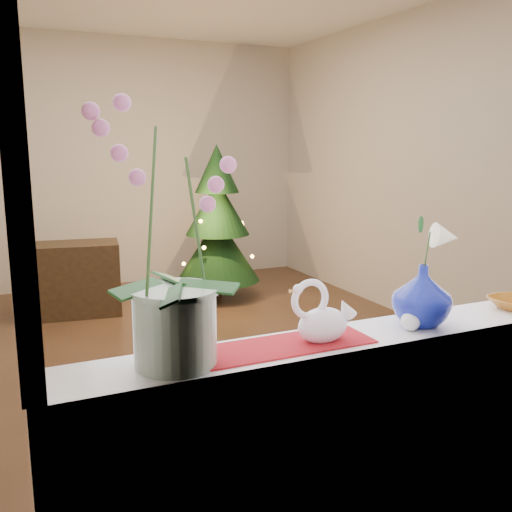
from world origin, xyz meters
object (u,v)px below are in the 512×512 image
Objects in this scene: blue_vase at (422,291)px; xmas_tree at (218,222)px; swan at (323,312)px; paperweight at (411,321)px; side_table at (70,279)px; orchid_pot at (172,236)px.

xmas_tree is at bearing 79.93° from blue_vase.
swan is at bearing -105.88° from xmas_tree.
xmas_tree is at bearing 78.93° from paperweight.
paperweight is (0.34, -0.03, -0.07)m from swan.
paperweight is at bearing -71.18° from side_table.
xmas_tree is (1.09, 3.84, -0.24)m from swan.
side_table is at bearing 86.39° from swan.
blue_vase is 0.16× the size of xmas_tree.
blue_vase is 3.70× the size of paperweight.
blue_vase is at bearing -8.10° from swan.
side_table is (-0.37, 3.83, -0.69)m from swan.
blue_vase is at bearing 25.67° from paperweight.
paperweight is 3.95m from xmas_tree.
orchid_pot is at bearing -112.49° from xmas_tree.
blue_vase reaches higher than side_table.
orchid_pot is 0.49× the size of xmas_tree.
paperweight is 0.08× the size of side_table.
xmas_tree is (1.59, 3.83, -0.52)m from orchid_pot.
side_table is at bearing 101.58° from blue_vase.
orchid_pot is 3.94m from side_table.
orchid_pot is 0.94m from blue_vase.
swan is 4.00m from xmas_tree.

